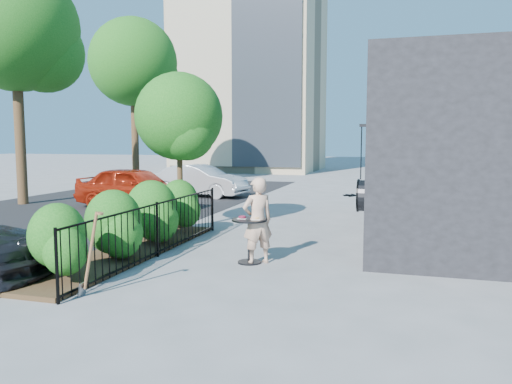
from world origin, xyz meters
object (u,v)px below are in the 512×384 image
(street_tree_near, at_px, (16,36))
(street_tree_far, at_px, (134,68))
(shovel, at_px, (89,259))
(patio_tree, at_px, (181,122))
(woman, at_px, (258,221))
(cafe_table, at_px, (249,233))
(car_red, at_px, (135,188))
(car_silver, at_px, (200,181))

(street_tree_near, height_order, street_tree_far, same)
(street_tree_near, relative_size, street_tree_far, 1.00)
(street_tree_far, distance_m, shovel, 19.44)
(street_tree_far, bearing_deg, patio_tree, -55.49)
(street_tree_near, relative_size, woman, 5.09)
(cafe_table, height_order, car_red, car_red)
(street_tree_near, bearing_deg, cafe_table, -29.83)
(street_tree_near, bearing_deg, car_red, 2.10)
(cafe_table, bearing_deg, car_red, 134.14)
(shovel, bearing_deg, woman, 55.69)
(patio_tree, relative_size, car_silver, 1.00)
(patio_tree, height_order, street_tree_near, street_tree_near)
(patio_tree, height_order, woman, patio_tree)
(shovel, xyz_separation_m, car_red, (-4.26, 8.72, 0.13))
(cafe_table, xyz_separation_m, car_silver, (-5.22, 10.04, 0.07))
(car_red, bearing_deg, cafe_table, -129.99)
(car_red, xyz_separation_m, car_silver, (0.69, 3.95, -0.06))
(woman, relative_size, shovel, 1.24)
(car_silver, bearing_deg, patio_tree, -152.23)
(patio_tree, bearing_deg, car_silver, 109.44)
(car_silver, bearing_deg, car_red, 178.40)
(street_tree_near, xyz_separation_m, shovel, (8.68, -8.56, -5.34))
(cafe_table, distance_m, car_silver, 11.32)
(cafe_table, bearing_deg, car_silver, 117.45)
(street_tree_far, relative_size, cafe_table, 9.26)
(cafe_table, relative_size, woman, 0.55)
(patio_tree, height_order, car_silver, patio_tree)
(street_tree_near, distance_m, car_red, 6.84)
(cafe_table, bearing_deg, patio_tree, 134.02)
(shovel, distance_m, car_silver, 13.17)
(street_tree_far, height_order, cafe_table, street_tree_far)
(patio_tree, distance_m, street_tree_far, 13.95)
(shovel, bearing_deg, car_red, 116.02)
(patio_tree, relative_size, car_red, 0.95)
(car_red, bearing_deg, street_tree_far, 35.32)
(woman, bearing_deg, car_red, -84.73)
(street_tree_far, relative_size, car_red, 1.99)
(street_tree_far, xyz_separation_m, woman, (10.49, -13.91, -5.10))
(woman, distance_m, car_red, 8.58)
(patio_tree, distance_m, shovel, 5.87)
(street_tree_far, distance_m, woman, 18.15)
(shovel, distance_m, car_red, 9.70)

